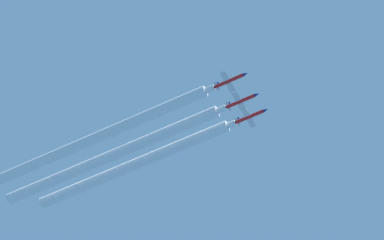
% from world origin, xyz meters
% --- Properties ---
extents(jet_far_left, '(7.22, 10.51, 2.53)m').
position_xyz_m(jet_far_left, '(-6.74, 0.70, 230.93)').
color(jet_far_left, red).
extents(jet_inner_left, '(7.22, 10.51, 2.53)m').
position_xyz_m(jet_inner_left, '(-0.59, 0.74, 230.42)').
color(jet_inner_left, red).
extents(jet_center, '(7.22, 10.51, 2.53)m').
position_xyz_m(jet_center, '(6.89, 0.73, 230.43)').
color(jet_center, red).
extents(smoke_trail_far_left, '(3.28, 64.78, 3.28)m').
position_xyz_m(smoke_trail_far_left, '(-6.74, -36.52, 230.91)').
color(smoke_trail_far_left, white).
extents(smoke_trail_inner_left, '(3.28, 72.48, 3.28)m').
position_xyz_m(smoke_trail_inner_left, '(-0.59, -40.32, 230.40)').
color(smoke_trail_inner_left, white).
extents(smoke_trail_center, '(3.28, 71.13, 3.28)m').
position_xyz_m(smoke_trail_center, '(6.89, -39.66, 230.40)').
color(smoke_trail_center, white).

